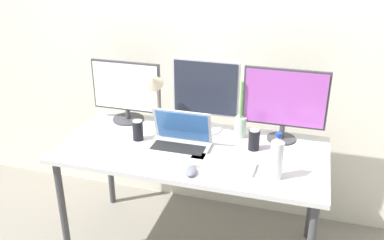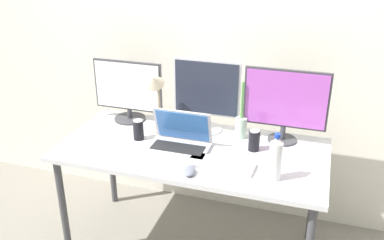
# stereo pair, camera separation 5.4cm
# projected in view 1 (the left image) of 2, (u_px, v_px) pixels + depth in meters

# --- Properties ---
(wall_back) EXTENTS (7.00, 0.08, 2.60)m
(wall_back) POSITION_uv_depth(u_px,v_px,m) (217.00, 33.00, 2.83)
(wall_back) COLOR silver
(wall_back) RESTS_ON ground
(work_desk) EXTENTS (1.58, 0.75, 0.74)m
(work_desk) POSITION_uv_depth(u_px,v_px,m) (192.00, 157.00, 2.57)
(work_desk) COLOR #424247
(work_desk) RESTS_ON ground
(monitor_left) EXTENTS (0.48, 0.21, 0.41)m
(monitor_left) POSITION_uv_depth(u_px,v_px,m) (126.00, 91.00, 2.82)
(monitor_left) COLOR #38383D
(monitor_left) RESTS_ON work_desk
(monitor_center) EXTENTS (0.43, 0.21, 0.47)m
(monitor_center) POSITION_uv_depth(u_px,v_px,m) (206.00, 93.00, 2.67)
(monitor_center) COLOR silver
(monitor_center) RESTS_ON work_desk
(monitor_right) EXTENTS (0.50, 0.18, 0.45)m
(monitor_right) POSITION_uv_depth(u_px,v_px,m) (285.00, 102.00, 2.54)
(monitor_right) COLOR #38383D
(monitor_right) RESTS_ON work_desk
(laptop_silver) EXTENTS (0.35, 0.22, 0.23)m
(laptop_silver) POSITION_uv_depth(u_px,v_px,m) (180.00, 140.00, 2.52)
(laptop_silver) COLOR #B7B7BC
(laptop_silver) RESTS_ON work_desk
(keyboard_main) EXTENTS (0.37, 0.16, 0.02)m
(keyboard_main) POSITION_uv_depth(u_px,v_px,m) (222.00, 164.00, 2.34)
(keyboard_main) COLOR #B2B2B7
(keyboard_main) RESTS_ON work_desk
(mouse_by_keyboard) EXTENTS (0.08, 0.11, 0.03)m
(mouse_by_keyboard) POSITION_uv_depth(u_px,v_px,m) (191.00, 171.00, 2.26)
(mouse_by_keyboard) COLOR slate
(mouse_by_keyboard) RESTS_ON work_desk
(water_bottle) EXTENTS (0.07, 0.07, 0.26)m
(water_bottle) POSITION_uv_depth(u_px,v_px,m) (277.00, 158.00, 2.19)
(water_bottle) COLOR silver
(water_bottle) RESTS_ON work_desk
(soda_can_near_keyboard) EXTENTS (0.07, 0.07, 0.13)m
(soda_can_near_keyboard) POSITION_uv_depth(u_px,v_px,m) (138.00, 130.00, 2.62)
(soda_can_near_keyboard) COLOR black
(soda_can_near_keyboard) RESTS_ON work_desk
(soda_can_by_laptop) EXTENTS (0.07, 0.07, 0.13)m
(soda_can_by_laptop) POSITION_uv_depth(u_px,v_px,m) (254.00, 140.00, 2.50)
(soda_can_by_laptop) COLOR black
(soda_can_by_laptop) RESTS_ON work_desk
(bamboo_vase) EXTENTS (0.07, 0.07, 0.36)m
(bamboo_vase) POSITION_uv_depth(u_px,v_px,m) (240.00, 126.00, 2.65)
(bamboo_vase) COLOR #B2D1B7
(bamboo_vase) RESTS_ON work_desk
(desk_lamp) EXTENTS (0.11, 0.18, 0.41)m
(desk_lamp) POSITION_uv_depth(u_px,v_px,m) (155.00, 93.00, 2.60)
(desk_lamp) COLOR tan
(desk_lamp) RESTS_ON work_desk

